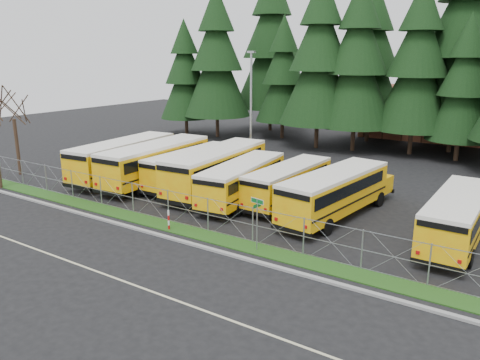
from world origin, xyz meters
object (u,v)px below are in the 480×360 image
Objects in this scene: light_standard at (251,105)px; bus_2 at (195,168)px; bus_0 at (127,159)px; street_sign at (257,213)px; bus_6 at (338,194)px; bus_1 at (159,163)px; bus_3 at (220,170)px; bus_4 at (245,181)px; bus_east at (458,218)px; striped_bollard at (169,220)px; bus_5 at (291,184)px.

bus_2 is at bearing -91.05° from light_standard.
bus_0 is 4.26× the size of street_sign.
bus_0 is 1.07× the size of bus_6.
light_standard is (2.91, 8.83, 3.91)m from bus_1.
bus_3 is at bearing 2.15° from bus_0.
bus_1 reaches higher than bus_6.
bus_4 is 6.59m from bus_6.
bus_2 is 1.04× the size of light_standard.
bus_1 is 10.09m from light_standard.
bus_0 is 17.97m from street_sign.
bus_0 reaches higher than bus_4.
bus_3 is at bearing -4.21° from bus_2.
bus_2 is at bearing 6.32° from bus_0.
street_sign is (16.59, -6.88, 0.47)m from bus_0.
bus_0 is at bearing -178.72° from bus_1.
light_standard reaches higher than bus_2.
bus_6 reaches higher than bus_east.
bus_1 is at bearing 135.40° from striped_bollard.
bus_1 is 1.15× the size of bus_4.
bus_3 is 1.23× the size of bus_5.
bus_5 is (5.72, 0.33, -0.29)m from bus_3.
bus_6 is (9.49, -0.67, -0.14)m from bus_3.
bus_1 is at bearing -172.43° from bus_6.
bus_3 reaches higher than bus_5.
bus_5 is (10.92, 1.17, -0.29)m from bus_1.
street_sign is 2.34× the size of striped_bollard.
bus_1 is 1.16× the size of bus_east.
light_standard is (-11.78, 8.66, 4.04)m from bus_6.
bus_4 is at bearing -151.55° from bus_5.
bus_east is 3.71× the size of street_sign.
striped_bollard is at bearing -100.87° from bus_4.
bus_3 is 4.34× the size of street_sign.
bus_1 reaches higher than bus_4.
bus_0 is at bearing 173.89° from bus_4.
bus_2 is 1.06× the size of bus_5.
bus_0 is 25.01m from bus_east.
bus_2 is at bearing -176.88° from bus_5.
bus_5 is at bearing -0.69° from bus_3.
bus_4 is 11.24m from light_standard.
bus_3 is at bearing 135.40° from street_sign.
bus_east is (21.68, -0.28, -0.23)m from bus_1.
bus_1 is 2.94m from bus_2.
light_standard reaches higher than bus_3.
street_sign is (13.27, -7.12, 0.44)m from bus_1.
striped_bollard is (10.84, -7.17, -0.97)m from bus_0.
bus_5 is 0.95× the size of bus_east.
bus_2 is 0.94× the size of bus_6.
bus_east is (18.92, -1.26, -0.01)m from bus_2.
bus_0 is 1.13× the size of bus_2.
bus_1 is 1.09× the size of bus_6.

